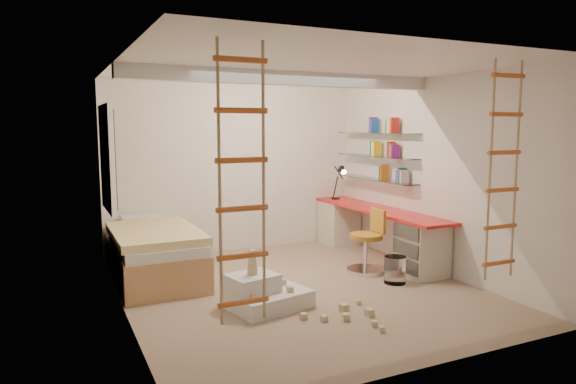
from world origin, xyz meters
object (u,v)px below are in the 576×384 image
swivel_chair (367,249)px  desk (376,231)px  play_platform (263,294)px  bed (154,253)px

swivel_chair → desk: bearing=46.9°
desk → play_platform: size_ratio=2.97×
bed → swivel_chair: bearing=-19.7°
desk → play_platform: (-2.33, -1.24, -0.26)m
desk → bed: bearing=173.5°
bed → swivel_chair: swivel_chair is taller
bed → desk: bearing=-6.5°
desk → bed: (-3.20, 0.36, -0.07)m
bed → play_platform: bed is taller
desk → play_platform: 2.65m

